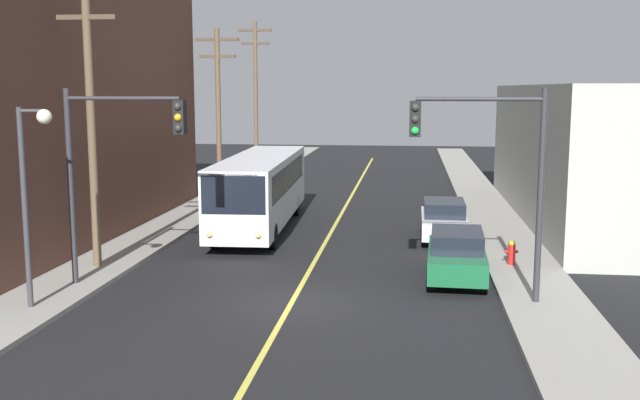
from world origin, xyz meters
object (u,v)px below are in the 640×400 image
(street_lamp_left, at_px, (31,178))
(utility_pole_mid, at_px, (218,105))
(traffic_signal_left_corner, at_px, (117,150))
(utility_pole_far, at_px, (256,91))
(traffic_signal_right_corner, at_px, (485,155))
(utility_pole_near, at_px, (90,107))
(city_bus, at_px, (261,188))
(fire_hydrant, at_px, (512,252))
(parked_car_green, at_px, (457,254))
(parked_car_white, at_px, (444,219))

(street_lamp_left, bearing_deg, utility_pole_mid, 90.77)
(traffic_signal_left_corner, distance_m, street_lamp_left, 2.98)
(traffic_signal_left_corner, bearing_deg, utility_pole_mid, 95.30)
(utility_pole_far, bearing_deg, traffic_signal_left_corner, -85.87)
(street_lamp_left, bearing_deg, traffic_signal_right_corner, 10.24)
(utility_pole_near, bearing_deg, utility_pole_mid, 89.65)
(city_bus, height_order, traffic_signal_left_corner, traffic_signal_left_corner)
(utility_pole_near, relative_size, traffic_signal_left_corner, 1.63)
(street_lamp_left, distance_m, fire_hydrant, 15.56)
(utility_pole_far, xyz_separation_m, traffic_signal_right_corner, (13.03, -30.95, -1.67))
(parked_car_green, relative_size, utility_pole_near, 0.46)
(traffic_signal_left_corner, xyz_separation_m, fire_hydrant, (12.26, 4.16, -3.72))
(parked_car_green, height_order, parked_car_white, same)
(parked_car_white, height_order, traffic_signal_right_corner, traffic_signal_right_corner)
(parked_car_green, relative_size, parked_car_white, 1.01)
(traffic_signal_right_corner, height_order, fire_hydrant, traffic_signal_right_corner)
(city_bus, bearing_deg, utility_pole_mid, 116.45)
(utility_pole_near, height_order, traffic_signal_left_corner, utility_pole_near)
(parked_car_white, bearing_deg, utility_pole_far, 119.62)
(utility_pole_mid, height_order, street_lamp_left, utility_pole_mid)
(parked_car_white, height_order, utility_pole_near, utility_pole_near)
(parked_car_green, bearing_deg, utility_pole_far, 113.90)
(traffic_signal_left_corner, bearing_deg, fire_hydrant, 18.73)
(parked_car_white, bearing_deg, utility_pole_mid, 141.48)
(utility_pole_mid, xyz_separation_m, traffic_signal_right_corner, (12.52, -18.63, -0.93))
(traffic_signal_left_corner, relative_size, fire_hydrant, 7.14)
(parked_car_white, distance_m, utility_pole_far, 25.54)
(parked_car_green, xyz_separation_m, utility_pole_far, (-12.50, 28.20, 5.13))
(city_bus, height_order, utility_pole_mid, utility_pole_mid)
(parked_car_green, height_order, utility_pole_near, utility_pole_near)
(parked_car_white, height_order, traffic_signal_left_corner, traffic_signal_left_corner)
(traffic_signal_right_corner, relative_size, fire_hydrant, 7.14)
(traffic_signal_left_corner, bearing_deg, traffic_signal_right_corner, -1.84)
(parked_car_white, relative_size, traffic_signal_right_corner, 0.74)
(utility_pole_near, bearing_deg, traffic_signal_right_corner, -11.60)
(utility_pole_mid, relative_size, utility_pole_far, 0.87)
(traffic_signal_left_corner, bearing_deg, parked_car_white, 41.09)
(city_bus, bearing_deg, utility_pole_near, -116.36)
(city_bus, height_order, parked_car_green, city_bus)
(parked_car_white, xyz_separation_m, traffic_signal_left_corner, (-10.15, -8.85, 3.46))
(city_bus, height_order, utility_pole_near, utility_pole_near)
(utility_pole_far, distance_m, traffic_signal_left_corner, 30.73)
(traffic_signal_right_corner, xyz_separation_m, street_lamp_left, (-12.24, -2.21, -0.56))
(parked_car_white, distance_m, utility_pole_near, 14.44)
(utility_pole_mid, bearing_deg, parked_car_white, -38.52)
(city_bus, bearing_deg, traffic_signal_right_corner, -51.33)
(city_bus, height_order, traffic_signal_right_corner, traffic_signal_right_corner)
(street_lamp_left, xyz_separation_m, fire_hydrant, (13.68, 6.71, -3.16))
(utility_pole_mid, xyz_separation_m, utility_pole_far, (-0.51, 12.31, 0.74))
(parked_car_white, height_order, street_lamp_left, street_lamp_left)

